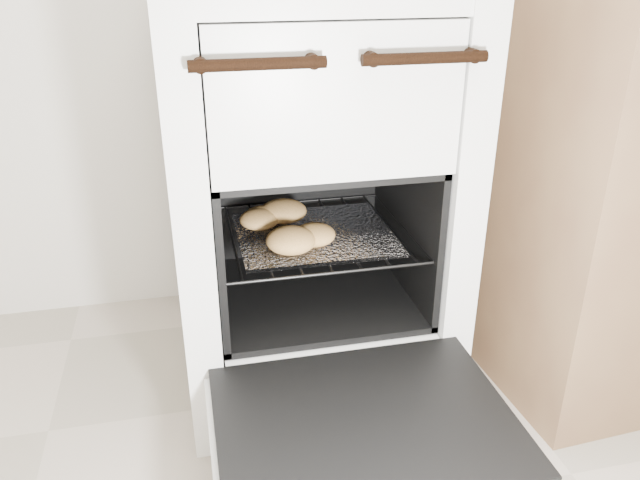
{
  "coord_description": "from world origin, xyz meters",
  "views": [
    {
      "loc": [
        -0.33,
        -0.08,
        0.91
      ],
      "look_at": [
        -0.08,
        1.05,
        0.38
      ],
      "focal_mm": 35.0,
      "sensor_mm": 36.0,
      "label": 1
    }
  ],
  "objects": [
    {
      "name": "stove",
      "position": [
        -0.08,
        1.18,
        0.43
      ],
      "size": [
        0.57,
        0.63,
        0.87
      ],
      "color": "silver",
      "rests_on": "ground"
    },
    {
      "name": "oven_door",
      "position": [
        -0.08,
        0.7,
        0.19
      ],
      "size": [
        0.51,
        0.4,
        0.04
      ],
      "color": "black",
      "rests_on": "stove"
    },
    {
      "name": "oven_rack",
      "position": [
        -0.08,
        1.12,
        0.36
      ],
      "size": [
        0.41,
        0.4,
        0.01
      ],
      "color": "black",
      "rests_on": "stove"
    },
    {
      "name": "foil_sheet",
      "position": [
        -0.08,
        1.1,
        0.37
      ],
      "size": [
        0.32,
        0.28,
        0.01
      ],
      "primitive_type": "cube",
      "color": "white",
      "rests_on": "oven_rack"
    },
    {
      "name": "baked_rolls",
      "position": [
        -0.15,
        1.11,
        0.39
      ],
      "size": [
        0.21,
        0.28,
        0.05
      ],
      "color": "#E4A25B",
      "rests_on": "foil_sheet"
    }
  ]
}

